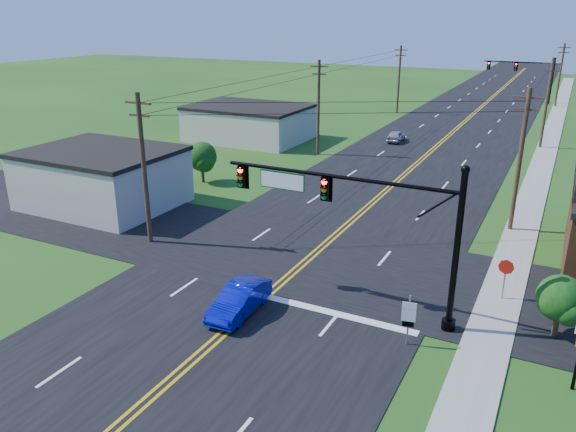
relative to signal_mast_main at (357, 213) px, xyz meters
The scene contains 20 objects.
ground 10.27m from the signal_mast_main, 118.47° to the right, with size 260.00×260.00×0.00m, color #194614.
road_main 42.49m from the signal_mast_main, 95.90° to the left, with size 16.00×220.00×0.04m, color black.
road_cross 7.56m from the signal_mast_main, 137.32° to the left, with size 70.00×10.00×0.04m, color black.
sidewalk 32.93m from the signal_mast_main, 79.10° to the left, with size 2.00×160.00×0.08m, color gray.
signal_mast_main is the anchor object (origin of this frame).
signal_mast_far 72.00m from the signal_mast_main, 89.92° to the left, with size 10.98×0.60×7.48m.
cream_bldg_near 22.33m from the signal_mast_main, 164.29° to the left, with size 10.20×8.20×4.10m.
cream_bldg_far 38.12m from the signal_mast_main, 127.88° to the left, with size 12.20×9.20×3.70m.
utility_pole_left_a 13.98m from the signal_mast_main, behind, with size 1.80×0.28×9.00m.
utility_pole_left_b 30.34m from the signal_mast_main, 117.14° to the left, with size 1.80×0.28×9.00m.
utility_pole_left_c 55.74m from the signal_mast_main, 104.37° to the left, with size 1.80×0.28×9.00m.
utility_pole_right_a 15.03m from the signal_mast_main, 68.69° to the left, with size 1.80×0.28×9.00m.
utility_pole_right_b 40.37m from the signal_mast_main, 82.22° to the left, with size 1.80×0.28×9.00m.
utility_pole_right_c 70.21m from the signal_mast_main, 85.54° to the left, with size 1.80×0.28×9.00m.
shrub_corner 9.26m from the signal_mast_main, ahead, with size 2.00×2.00×2.86m.
tree_left 23.22m from the signal_mast_main, 142.64° to the left, with size 2.40×2.40×3.37m.
blue_car 6.72m from the signal_mast_main, 146.77° to the right, with size 1.41×4.05×1.33m, color #070EA9.
distant_car 37.21m from the signal_mast_main, 103.45° to the left, with size 1.42×3.54×1.21m, color #B4B3B8.
route_sign 5.05m from the signal_mast_main, 32.57° to the right, with size 0.58×0.15×2.34m.
stop_sign 8.06m from the signal_mast_main, 32.62° to the left, with size 0.75×0.11×2.12m.
Camera 1 is at (12.22, -14.38, 13.18)m, focal length 35.00 mm.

